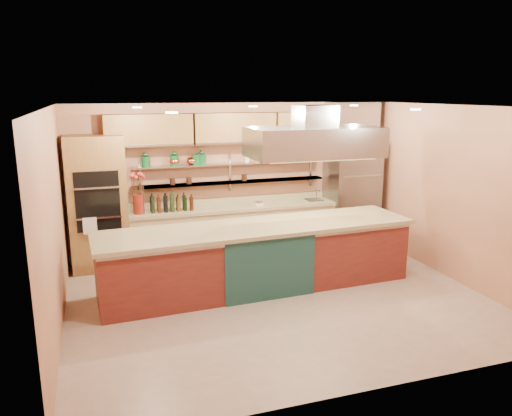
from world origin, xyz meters
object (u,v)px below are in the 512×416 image
object	(u,v)px
island	(258,257)
green_canister	(196,159)
refrigerator	(351,192)
kitchen_scale	(259,203)
flower_vase	(139,204)
copper_kettle	(191,161)

from	to	relation	value
island	green_canister	size ratio (longest dim) A/B	26.97
refrigerator	island	world-z (taller)	refrigerator
kitchen_scale	green_canister	size ratio (longest dim) A/B	0.85
refrigerator	island	bearing A→B (deg)	-146.73
flower_vase	island	bearing A→B (deg)	-45.39
kitchen_scale	green_canister	distance (m)	1.42
flower_vase	kitchen_scale	bearing A→B (deg)	0.00
copper_kettle	green_canister	xyz separation A→B (m)	(0.08, 0.00, 0.02)
refrigerator	green_canister	xyz separation A→B (m)	(-3.06, 0.23, 0.75)
island	kitchen_scale	xyz separation A→B (m)	(0.56, 1.65, 0.47)
refrigerator	island	size ratio (longest dim) A/B	0.44
kitchen_scale	island	bearing A→B (deg)	-100.92
island	copper_kettle	bearing A→B (deg)	106.41
flower_vase	copper_kettle	bearing A→B (deg)	12.60
flower_vase	kitchen_scale	world-z (taller)	flower_vase
refrigerator	copper_kettle	xyz separation A→B (m)	(-3.14, 0.23, 0.73)
refrigerator	island	distance (m)	3.04
island	copper_kettle	size ratio (longest dim) A/B	28.49
refrigerator	green_canister	bearing A→B (deg)	175.71
flower_vase	copper_kettle	size ratio (longest dim) A/B	1.97
flower_vase	kitchen_scale	xyz separation A→B (m)	(2.19, 0.00, -0.12)
refrigerator	kitchen_scale	bearing A→B (deg)	179.70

